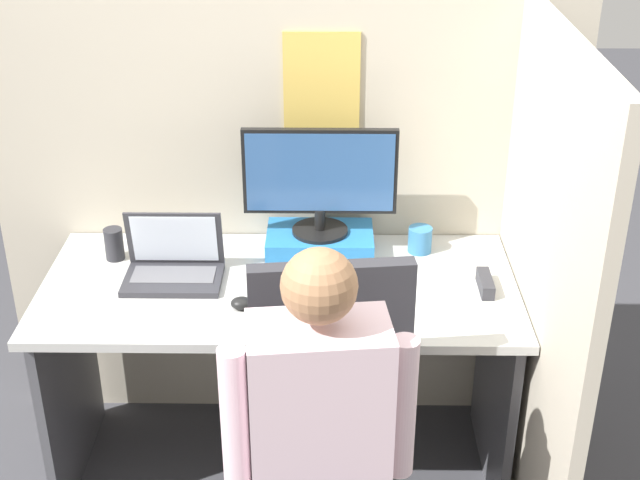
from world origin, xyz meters
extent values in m
cube|color=#B7AD99|center=(0.00, 0.73, 0.81)|extent=(2.03, 0.04, 1.62)
cube|color=gold|center=(0.13, 0.70, 1.28)|extent=(0.25, 0.01, 0.41)
cube|color=#B7AD99|center=(0.79, 0.28, 0.81)|extent=(0.04, 1.34, 1.62)
cube|color=#B7B7B2|center=(0.00, 0.35, 0.74)|extent=(1.53, 0.70, 0.03)
cube|color=#4C4C51|center=(-0.73, 0.35, 0.36)|extent=(0.03, 0.60, 0.73)
cube|color=#4C4C51|center=(0.73, 0.35, 0.36)|extent=(0.03, 0.60, 0.73)
cube|color=#236BAD|center=(0.13, 0.55, 0.80)|extent=(0.36, 0.23, 0.08)
cylinder|color=black|center=(0.13, 0.55, 0.85)|extent=(0.19, 0.19, 0.01)
cylinder|color=black|center=(0.13, 0.55, 0.89)|extent=(0.04, 0.04, 0.07)
cube|color=black|center=(0.13, 0.56, 1.06)|extent=(0.51, 0.02, 0.29)
cube|color=#2D5184|center=(0.13, 0.55, 1.06)|extent=(0.48, 0.00, 0.27)
cube|color=#2D2D33|center=(-0.34, 0.35, 0.77)|extent=(0.31, 0.20, 0.02)
cube|color=#5B5B60|center=(-0.34, 0.37, 0.78)|extent=(0.27, 0.11, 0.00)
cube|color=#2D2D33|center=(-0.34, 0.44, 0.88)|extent=(0.31, 0.04, 0.20)
cube|color=silver|center=(-0.34, 0.43, 0.88)|extent=(0.28, 0.03, 0.17)
ellipsoid|color=black|center=(-0.11, 0.20, 0.78)|extent=(0.07, 0.05, 0.04)
cube|color=#2D2D33|center=(0.66, 0.32, 0.78)|extent=(0.04, 0.14, 0.05)
cone|color=orange|center=(0.17, 0.16, 0.78)|extent=(0.04, 0.13, 0.04)
cylinder|color=green|center=(0.17, 0.24, 0.78)|extent=(0.02, 0.02, 0.02)
cube|color=#2D2D33|center=(0.17, -0.13, 0.78)|extent=(0.44, 0.10, 0.63)
cube|color=silver|center=(0.14, -0.39, 0.83)|extent=(0.36, 0.24, 0.50)
sphere|color=#9E704C|center=(0.14, -0.39, 1.19)|extent=(0.18, 0.18, 0.18)
cylinder|color=silver|center=(-0.07, -0.42, 0.83)|extent=(0.07, 0.07, 0.40)
cylinder|color=silver|center=(0.34, -0.37, 0.83)|extent=(0.07, 0.07, 0.40)
cylinder|color=teal|center=(0.47, 0.58, 0.80)|extent=(0.08, 0.08, 0.09)
cylinder|color=#28282D|center=(-0.56, 0.51, 0.81)|extent=(0.06, 0.06, 0.11)
camera|label=1|loc=(0.16, -2.12, 2.20)|focal=50.00mm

